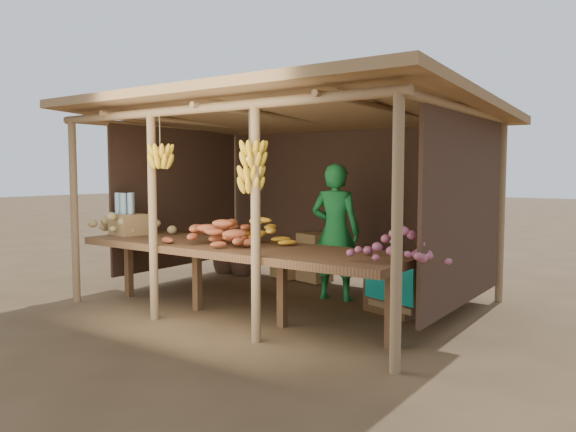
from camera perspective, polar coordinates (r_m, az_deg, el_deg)
The scene contains 13 objects.
ground at distance 6.94m, azimuth -0.00°, elevation -8.67°, with size 60.00×60.00×0.00m, color brown.
stall_structure at distance 6.77m, azimuth 0.06°, elevation 7.32°, with size 4.70×3.50×2.43m.
counter at distance 6.07m, azimuth -5.21°, elevation -3.52°, with size 3.90×1.05×0.80m.
potato_heap at distance 7.35m, azimuth -16.00°, elevation -0.32°, with size 1.08×0.65×0.37m, color tan, non-canonical shape.
sweet_potato_heap at distance 6.13m, azimuth -6.73°, elevation -1.17°, with size 1.06×0.63×0.36m, color #AC502C, non-canonical shape.
onion_heap at distance 4.97m, azimuth 11.24°, elevation -2.59°, with size 0.83×0.50×0.36m, color #A44F66, non-canonical shape.
banana_pile at distance 6.06m, azimuth -2.48°, elevation -1.27°, with size 0.64×0.38×0.35m, color yellow, non-canonical shape.
tomato_basin at distance 7.51m, azimuth -15.54°, elevation -0.96°, with size 0.41×0.41×0.21m.
bottle_box at distance 7.26m, azimuth -15.97°, elevation -0.26°, with size 0.47×0.40×0.53m.
vendor at distance 6.94m, azimuth 4.84°, elevation -1.61°, with size 0.61×0.40×1.69m, color #1B7D35.
tarp_crate at distance 6.49m, azimuth 11.29°, elevation -6.60°, with size 0.86×0.80×0.84m.
carton_stack at distance 8.15m, azimuth 1.77°, elevation -4.51°, with size 0.98×0.44×0.69m.
burlap_sacks at distance 8.75m, azimuth -5.52°, elevation -4.40°, with size 0.74×0.39×0.53m.
Camera 1 is at (3.91, -5.51, 1.59)m, focal length 35.00 mm.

